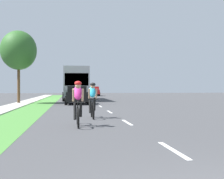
# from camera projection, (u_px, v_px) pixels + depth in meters

# --- Properties ---
(ground_plane) EXTENTS (120.00, 120.00, 0.00)m
(ground_plane) POSITION_uv_depth(u_px,v_px,m) (99.00, 105.00, 22.42)
(ground_plane) COLOR #424244
(grass_verge) EXTENTS (2.03, 70.00, 0.01)m
(grass_verge) POSITION_uv_depth(u_px,v_px,m) (38.00, 106.00, 21.76)
(grass_verge) COLOR #478438
(grass_verge) RESTS_ON ground_plane
(sidewalk_concrete) EXTENTS (1.53, 70.00, 0.10)m
(sidewalk_concrete) POSITION_uv_depth(u_px,v_px,m) (14.00, 106.00, 21.51)
(sidewalk_concrete) COLOR #B2ADA3
(sidewalk_concrete) RESTS_ON ground_plane
(lane_markings_center) EXTENTS (0.12, 52.71, 0.01)m
(lane_markings_center) POSITION_uv_depth(u_px,v_px,m) (95.00, 103.00, 26.38)
(lane_markings_center) COLOR white
(lane_markings_center) RESTS_ON ground_plane
(cyclist_lead) EXTENTS (0.42, 1.72, 1.58)m
(cyclist_lead) POSITION_uv_depth(u_px,v_px,m) (78.00, 103.00, 10.06)
(cyclist_lead) COLOR black
(cyclist_lead) RESTS_ON ground_plane
(cyclist_trailing) EXTENTS (0.42, 1.72, 1.58)m
(cyclist_trailing) POSITION_uv_depth(u_px,v_px,m) (92.00, 100.00, 12.85)
(cyclist_trailing) COLOR black
(cyclist_trailing) RESTS_ON ground_plane
(sedan_black) EXTENTS (1.98, 4.30, 1.52)m
(sedan_black) POSITION_uv_depth(u_px,v_px,m) (77.00, 95.00, 24.52)
(sedan_black) COLOR black
(sedan_black) RESTS_ON ground_plane
(bus_silver) EXTENTS (2.78, 11.60, 3.48)m
(bus_silver) POSITION_uv_depth(u_px,v_px,m) (76.00, 83.00, 33.20)
(bus_silver) COLOR #A5A8AD
(bus_silver) RESTS_ON ground_plane
(pickup_red) EXTENTS (2.22, 5.10, 1.64)m
(pickup_red) POSITION_uv_depth(u_px,v_px,m) (93.00, 91.00, 51.11)
(pickup_red) COLOR red
(pickup_red) RESTS_ON ground_plane
(street_tree_near) EXTENTS (3.13, 3.13, 6.40)m
(street_tree_near) POSITION_uv_depth(u_px,v_px,m) (19.00, 50.00, 25.42)
(street_tree_near) COLOR brown
(street_tree_near) RESTS_ON ground_plane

